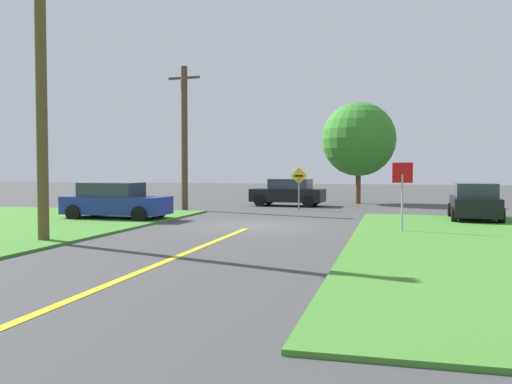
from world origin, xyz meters
name	(u,v)px	position (x,y,z in m)	size (l,w,h in m)	color
ground_plane	(253,226)	(0.00, 0.00, 0.00)	(120.00, 120.00, 0.00)	#404040
lane_stripe_center	(170,260)	(0.00, -8.00, 0.01)	(0.20, 14.00, 0.01)	yellow
stop_sign	(402,184)	(5.56, -0.85, 1.70)	(0.69, 0.20, 2.43)	#9EA0A8
car_on_crossroad	(475,202)	(8.61, 4.28, 0.80)	(2.12, 3.90, 1.62)	black
car_approaching_junction	(288,192)	(-0.83, 11.71, 0.81)	(4.41, 2.36, 1.62)	black
parked_car_near_building	(115,201)	(-6.47, 1.10, 0.81)	(4.57, 2.07, 1.62)	navy
utility_pole_near	(41,87)	(-4.97, -5.98, 4.66)	(1.80, 0.33, 9.12)	brown
utility_pole_mid	(184,137)	(-5.60, 7.04, 3.93)	(1.80, 0.34, 7.67)	#503A2B
direction_sign	(299,184)	(0.31, 8.74, 1.42)	(0.90, 0.09, 2.29)	slate
oak_tree_left	(359,139)	(3.09, 14.98, 4.10)	(4.71, 4.71, 6.47)	brown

